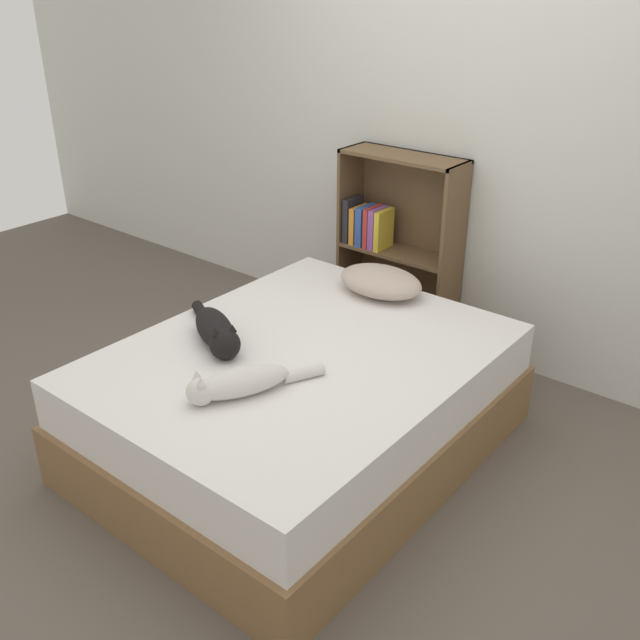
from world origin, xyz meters
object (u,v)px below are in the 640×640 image
Objects in this scene: bed at (301,402)px; cat_light at (238,383)px; pillow at (381,281)px; cat_dark at (217,332)px; bookshelf at (397,245)px.

cat_light reaches higher than bed.
cat_dark is at bearing -105.35° from pillow.
pillow is 0.84× the size of cat_light.
cat_light is 1.01× the size of cat_dark.
cat_light is at bearing -77.82° from bookshelf.
bed is at bearing -83.85° from pillow.
cat_dark is (-0.37, 0.24, 0.01)m from cat_light.
cat_dark is at bearing -150.48° from bed.
bookshelf reaches higher than cat_dark.
bookshelf reaches higher than bed.
pillow reaches higher than cat_light.
bookshelf reaches higher than cat_light.
bookshelf reaches higher than pillow.
bed is 3.39× the size of cat_light.
cat_light is 0.48× the size of bookshelf.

